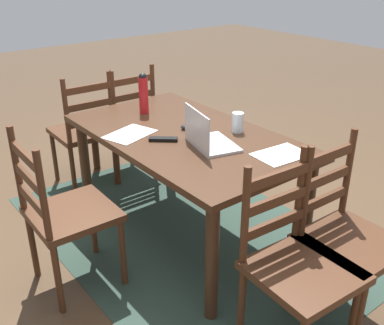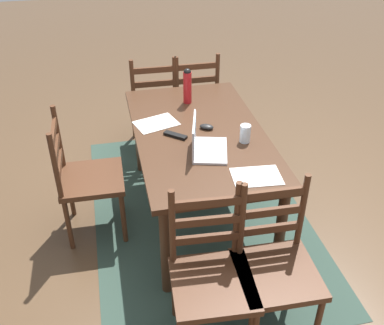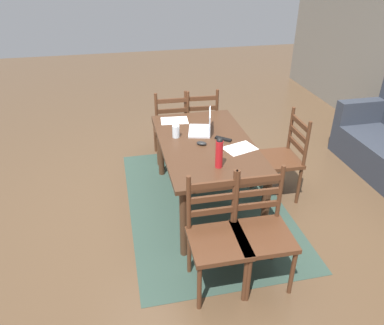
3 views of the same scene
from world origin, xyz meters
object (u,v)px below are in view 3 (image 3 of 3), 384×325
(chair_right_near, at_px, (217,238))
(chair_left_far, at_px, (199,123))
(water_bottle, at_px, (219,152))
(drinking_glass, at_px, (176,131))
(chair_left_near, at_px, (171,126))
(tv_remote, at_px, (223,139))
(laptop, at_px, (204,127))
(chair_right_far, at_px, (261,232))
(computer_mouse, at_px, (202,143))
(chair_far_head, at_px, (281,158))
(dining_table, at_px, (206,151))

(chair_right_near, height_order, chair_left_far, same)
(water_bottle, bearing_deg, drinking_glass, -158.61)
(chair_left_near, bearing_deg, tv_remote, 18.84)
(laptop, distance_m, drinking_glass, 0.31)
(water_bottle, relative_size, drinking_glass, 2.28)
(chair_right_far, distance_m, chair_right_near, 0.36)
(computer_mouse, height_order, tv_remote, computer_mouse)
(chair_right_near, xyz_separation_m, chair_far_head, (-1.07, 1.00, 0.00))
(chair_right_near, height_order, tv_remote, chair_right_near)
(chair_left_far, height_order, computer_mouse, chair_left_far)
(chair_far_head, relative_size, tv_remote, 5.59)
(chair_left_near, height_order, computer_mouse, chair_left_near)
(chair_far_head, height_order, laptop, laptop)
(chair_right_near, bearing_deg, chair_right_far, 90.00)
(chair_left_far, xyz_separation_m, tv_remote, (1.05, 0.00, 0.28))
(chair_far_head, relative_size, water_bottle, 3.37)
(chair_right_far, xyz_separation_m, chair_left_far, (-2.14, -0.00, 0.00))
(dining_table, distance_m, laptop, 0.29)
(chair_left_near, relative_size, tv_remote, 5.59)
(chair_right_near, xyz_separation_m, chair_left_far, (-2.14, 0.36, 0.00))
(drinking_glass, bearing_deg, laptop, 101.65)
(drinking_glass, bearing_deg, dining_table, 55.91)
(chair_far_head, distance_m, chair_left_far, 1.25)
(dining_table, height_order, computer_mouse, computer_mouse)
(dining_table, distance_m, drinking_glass, 0.36)
(laptop, distance_m, tv_remote, 0.27)
(chair_far_head, height_order, tv_remote, chair_far_head)
(chair_far_head, bearing_deg, chair_left_far, -149.00)
(drinking_glass, bearing_deg, chair_right_far, 19.83)
(drinking_glass, bearing_deg, chair_left_far, 153.17)
(computer_mouse, bearing_deg, laptop, -168.86)
(chair_right_near, bearing_deg, dining_table, 170.48)
(computer_mouse, distance_m, tv_remote, 0.24)
(tv_remote, bearing_deg, drinking_glass, 111.02)
(chair_far_head, bearing_deg, water_bottle, -60.11)
(drinking_glass, distance_m, computer_mouse, 0.31)
(chair_right_near, distance_m, tv_remote, 1.18)
(chair_far_head, distance_m, tv_remote, 0.70)
(chair_left_near, bearing_deg, chair_right_far, 9.60)
(dining_table, xyz_separation_m, laptop, (-0.25, 0.03, 0.15))
(dining_table, xyz_separation_m, chair_left_far, (-1.07, 0.18, -0.18))
(water_bottle, bearing_deg, chair_right_near, -15.86)
(water_bottle, distance_m, computer_mouse, 0.46)
(chair_far_head, bearing_deg, drinking_glass, -99.59)
(drinking_glass, distance_m, tv_remote, 0.48)
(chair_left_near, xyz_separation_m, chair_left_far, (-0.00, 0.36, 0.00))
(chair_right_near, distance_m, water_bottle, 0.74)
(chair_right_far, relative_size, tv_remote, 5.59)
(chair_right_far, height_order, tv_remote, chair_right_far)
(drinking_glass, xyz_separation_m, computer_mouse, (0.22, 0.21, -0.04))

